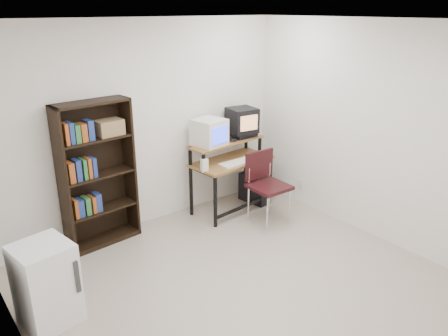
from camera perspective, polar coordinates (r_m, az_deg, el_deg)
floor at (r=4.62m, az=3.10°, el=-15.66°), size 4.00×4.00×0.01m
ceiling at (r=3.74m, az=3.88°, el=18.66°), size 4.00×4.00×0.01m
back_wall at (r=5.58m, az=-10.20°, el=5.40°), size 4.00×0.01×2.60m
left_wall at (r=3.17m, az=-25.29°, el=-8.08°), size 0.01×4.00×2.60m
right_wall at (r=5.46m, az=19.52°, el=4.21°), size 0.01×4.00×2.60m
computer_desk at (r=6.01m, az=0.90°, el=0.61°), size 1.19×0.68×0.98m
crt_monitor at (r=5.78m, az=-1.93°, el=4.65°), size 0.43×0.44×0.36m
vcr at (r=6.20m, az=2.43°, el=4.39°), size 0.37×0.28×0.08m
crt_tv at (r=6.12m, az=2.36°, el=6.25°), size 0.41×0.40×0.34m
cd_spindle at (r=5.97m, az=1.09°, el=3.64°), size 0.13×0.13×0.05m
keyboard at (r=5.85m, az=1.65°, el=0.62°), size 0.47×0.21×0.03m
mousepad at (r=6.11m, az=3.93°, el=1.32°), size 0.27×0.24×0.01m
mouse at (r=6.11m, az=4.03°, el=1.49°), size 0.10×0.07×0.03m
desk_speaker at (r=5.58m, az=-2.57°, el=0.37°), size 0.09×0.08×0.17m
pc_tower at (r=6.42m, az=3.96°, el=-2.65°), size 0.26×0.47×0.42m
school_chair at (r=5.75m, az=5.42°, el=-1.46°), size 0.48×0.48×0.94m
bookshelf at (r=5.29m, az=-16.33°, el=-0.59°), size 0.89×0.36×1.74m
mini_fridge at (r=4.31m, az=-22.20°, el=-13.88°), size 0.53×0.53×0.78m
wall_outlet at (r=6.43m, az=9.93°, el=-2.00°), size 0.02×0.08×0.12m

